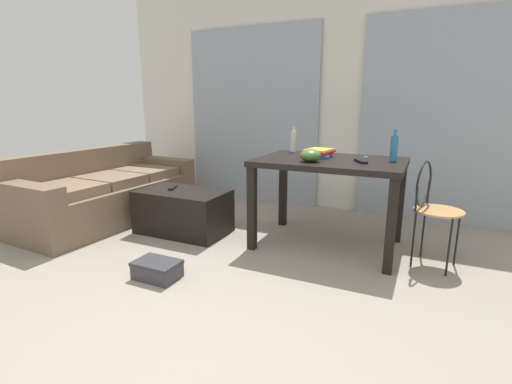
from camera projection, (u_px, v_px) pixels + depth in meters
name	position (u px, v px, depth m)	size (l,w,h in m)	color
ground_plane	(279.00, 267.00, 2.99)	(7.42, 7.42, 0.00)	gray
wall_back	(342.00, 97.00, 4.38)	(5.95, 0.10, 2.69)	silver
curtains	(339.00, 118.00, 4.37)	(4.06, 0.03, 2.21)	#99A3AD
couch	(105.00, 193.00, 4.17)	(1.00, 2.03, 0.77)	brown
coffee_table	(183.00, 211.00, 3.75)	(0.89, 0.53, 0.43)	black
craft_table	(329.00, 172.00, 3.29)	(1.26, 0.85, 0.80)	black
wire_chair	(431.00, 201.00, 2.93)	(0.37, 0.40, 0.84)	#B7844C
bottle_near	(294.00, 141.00, 3.73)	(0.06, 0.06, 0.25)	beige
bottle_far	(394.00, 148.00, 3.15)	(0.06, 0.06, 0.27)	teal
bowl	(310.00, 155.00, 3.12)	(0.18, 0.18, 0.11)	#477033
book_stack	(319.00, 153.00, 3.40)	(0.25, 0.31, 0.07)	#33519E
tv_remote_on_table	(361.00, 161.00, 3.09)	(0.05, 0.19, 0.02)	black
scissors	(365.00, 157.00, 3.38)	(0.05, 0.11, 0.00)	#9EA0A5
tv_remote_primary	(173.00, 188.00, 3.78)	(0.05, 0.17, 0.02)	black
shoebox	(157.00, 270.00, 2.78)	(0.34, 0.23, 0.13)	#38383D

